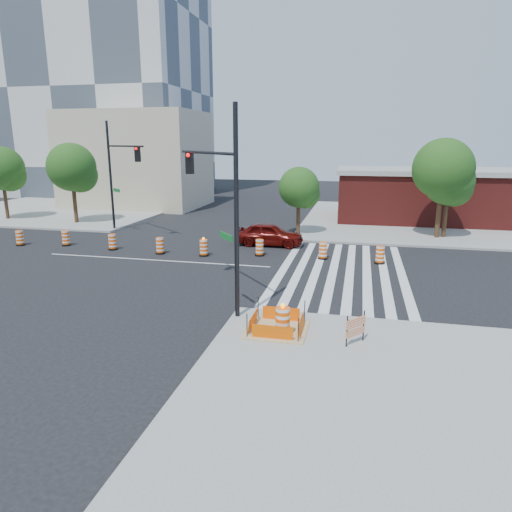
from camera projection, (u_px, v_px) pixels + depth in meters
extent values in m
plane|color=black|center=(155.00, 260.00, 27.15)|extent=(120.00, 120.00, 0.00)
cube|color=gray|center=(431.00, 221.00, 40.30)|extent=(22.00, 22.00, 0.15)
cube|color=gray|center=(70.00, 208.00, 48.03)|extent=(22.00, 22.00, 0.15)
cube|color=silver|center=(284.00, 268.00, 25.48)|extent=(0.45, 13.50, 0.01)
cube|color=silver|center=(300.00, 269.00, 25.28)|extent=(0.45, 13.50, 0.01)
cube|color=silver|center=(317.00, 270.00, 25.09)|extent=(0.45, 13.50, 0.01)
cube|color=silver|center=(333.00, 271.00, 24.90)|extent=(0.45, 13.50, 0.01)
cube|color=silver|center=(350.00, 272.00, 24.71)|extent=(0.45, 13.50, 0.01)
cube|color=silver|center=(367.00, 273.00, 24.51)|extent=(0.45, 13.50, 0.01)
cube|color=silver|center=(384.00, 274.00, 24.32)|extent=(0.45, 13.50, 0.01)
cube|color=silver|center=(402.00, 275.00, 24.13)|extent=(0.45, 13.50, 0.01)
cube|color=silver|center=(155.00, 260.00, 27.15)|extent=(14.00, 0.12, 0.01)
cube|color=tan|center=(277.00, 329.00, 16.66)|extent=(2.20, 2.20, 0.05)
cube|color=#EF5904|center=(272.00, 333.00, 15.75)|extent=(1.44, 0.02, 0.55)
cube|color=#EF5904|center=(281.00, 314.00, 17.45)|extent=(1.44, 0.02, 0.55)
cube|color=#EF5904|center=(253.00, 321.00, 16.80)|extent=(0.02, 1.44, 0.55)
cube|color=#EF5904|center=(301.00, 325.00, 16.41)|extent=(0.02, 1.44, 0.55)
cylinder|color=black|center=(247.00, 326.00, 15.90)|extent=(0.04, 0.04, 0.90)
cylinder|color=black|center=(298.00, 330.00, 15.52)|extent=(0.04, 0.04, 0.90)
cylinder|color=black|center=(258.00, 308.00, 17.61)|extent=(0.04, 0.04, 0.90)
cylinder|color=black|center=(305.00, 312.00, 17.22)|extent=(0.04, 0.04, 0.90)
cube|color=silver|center=(87.00, 18.00, 59.02)|extent=(28.00, 18.00, 45.00)
cube|color=maroon|center=(433.00, 198.00, 39.81)|extent=(16.00, 8.00, 4.20)
cube|color=gray|center=(436.00, 171.00, 39.26)|extent=(16.50, 8.50, 0.40)
cube|color=#B7AC8C|center=(137.00, 160.00, 49.33)|extent=(14.00, 10.00, 10.00)
imported|color=#540A07|center=(269.00, 234.00, 30.87)|extent=(4.59, 1.86, 1.56)
cylinder|color=black|center=(236.00, 215.00, 17.06)|extent=(0.18, 0.18, 8.06)
cylinder|color=black|center=(206.00, 153.00, 19.13)|extent=(3.97, 4.72, 0.12)
cube|color=black|center=(190.00, 163.00, 21.09)|extent=(0.32, 0.28, 1.01)
sphere|color=#FF0C0C|center=(188.00, 155.00, 20.83)|extent=(0.18, 0.18, 0.18)
cube|color=#0C591E|center=(226.00, 236.00, 18.17)|extent=(0.81, 0.95, 0.25)
cylinder|color=black|center=(111.00, 176.00, 35.45)|extent=(0.19, 0.19, 8.27)
cylinder|color=black|center=(124.00, 146.00, 32.53)|extent=(4.90, 4.00, 0.12)
cube|color=black|center=(138.00, 154.00, 31.01)|extent=(0.33, 0.29, 1.03)
sphere|color=#FF0C0C|center=(136.00, 149.00, 30.75)|extent=(0.19, 0.19, 0.19)
cube|color=#0C591E|center=(117.00, 190.00, 34.91)|extent=(0.99, 0.81, 0.26)
cylinder|color=black|center=(282.00, 335.00, 16.09)|extent=(0.63, 0.63, 0.11)
cylinder|color=#F75405|center=(283.00, 321.00, 15.96)|extent=(0.51, 0.51, 1.00)
sphere|color=#FF990C|center=(283.00, 306.00, 15.82)|extent=(0.17, 0.17, 0.17)
cube|color=#F75405|center=(356.00, 322.00, 15.36)|extent=(0.64, 0.74, 0.31)
cube|color=#F75405|center=(355.00, 332.00, 15.45)|extent=(0.64, 0.74, 0.24)
cylinder|color=black|center=(347.00, 331.00, 15.18)|extent=(0.04, 0.04, 1.10)
cylinder|color=black|center=(364.00, 326.00, 15.66)|extent=(0.04, 0.04, 1.10)
cylinder|color=#382314|center=(5.00, 197.00, 40.62)|extent=(0.31, 0.31, 4.09)
sphere|color=#234B15|center=(1.00, 168.00, 40.00)|extent=(3.84, 3.84, 3.84)
sphere|color=#234B15|center=(9.00, 176.00, 40.32)|extent=(2.81, 2.81, 2.81)
cylinder|color=#382314|center=(75.00, 199.00, 38.68)|extent=(0.33, 0.33, 4.27)
sphere|color=#234B15|center=(71.00, 167.00, 38.03)|extent=(4.00, 4.00, 4.00)
sphere|color=#234B15|center=(80.00, 175.00, 38.37)|extent=(2.94, 2.94, 2.94)
sphere|color=#234B15|center=(66.00, 172.00, 38.02)|extent=(2.67, 2.67, 2.67)
cylinder|color=#382314|center=(298.00, 214.00, 34.09)|extent=(0.29, 0.29, 3.20)
sphere|color=#234B15|center=(299.00, 187.00, 33.61)|extent=(3.00, 3.00, 3.00)
sphere|color=#234B15|center=(305.00, 194.00, 33.88)|extent=(2.20, 2.20, 2.20)
sphere|color=#234B15|center=(294.00, 191.00, 33.59)|extent=(2.00, 2.00, 2.00)
cylinder|color=#382314|center=(439.00, 208.00, 32.50)|extent=(0.34, 0.34, 4.48)
sphere|color=#234B15|center=(443.00, 169.00, 31.82)|extent=(4.20, 4.20, 4.20)
sphere|color=#234B15|center=(449.00, 178.00, 32.17)|extent=(3.08, 3.08, 3.08)
sphere|color=#234B15|center=(437.00, 175.00, 31.81)|extent=(2.80, 2.80, 2.80)
cylinder|color=#382314|center=(445.00, 213.00, 32.70)|extent=(0.30, 0.30, 3.75)
sphere|color=#234B15|center=(449.00, 180.00, 32.14)|extent=(3.51, 3.51, 3.51)
sphere|color=#234B15|center=(454.00, 188.00, 32.45)|extent=(2.57, 2.57, 2.57)
sphere|color=#234B15|center=(443.00, 186.00, 32.12)|extent=(2.34, 2.34, 2.34)
cylinder|color=black|center=(21.00, 245.00, 31.04)|extent=(0.60, 0.60, 0.10)
cylinder|color=#F75405|center=(20.00, 237.00, 30.92)|extent=(0.48, 0.48, 0.95)
cylinder|color=black|center=(66.00, 245.00, 30.99)|extent=(0.60, 0.60, 0.10)
cylinder|color=#F75405|center=(66.00, 238.00, 30.86)|extent=(0.48, 0.48, 0.95)
cylinder|color=black|center=(113.00, 249.00, 29.80)|extent=(0.60, 0.60, 0.10)
cylinder|color=#F75405|center=(112.00, 241.00, 29.68)|extent=(0.48, 0.48, 0.95)
cylinder|color=black|center=(160.00, 253.00, 28.72)|extent=(0.60, 0.60, 0.10)
cylinder|color=#F75405|center=(160.00, 245.00, 28.59)|extent=(0.48, 0.48, 0.95)
cylinder|color=black|center=(204.00, 255.00, 28.16)|extent=(0.60, 0.60, 0.10)
cylinder|color=#F75405|center=(204.00, 247.00, 28.04)|extent=(0.48, 0.48, 0.95)
sphere|color=#FF990C|center=(203.00, 238.00, 27.91)|extent=(0.16, 0.16, 0.16)
cylinder|color=black|center=(260.00, 255.00, 28.22)|extent=(0.60, 0.60, 0.10)
cylinder|color=#F75405|center=(260.00, 247.00, 28.10)|extent=(0.48, 0.48, 0.95)
cylinder|color=black|center=(323.00, 258.00, 27.43)|extent=(0.60, 0.60, 0.10)
cylinder|color=#F75405|center=(323.00, 250.00, 27.31)|extent=(0.48, 0.48, 0.95)
cylinder|color=black|center=(380.00, 263.00, 26.37)|extent=(0.60, 0.60, 0.10)
cylinder|color=#F75405|center=(380.00, 254.00, 26.25)|extent=(0.48, 0.48, 0.95)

